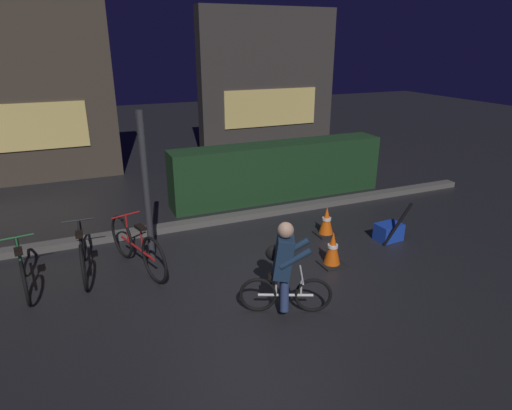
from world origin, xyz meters
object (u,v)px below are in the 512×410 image
(blue_crate, at_px, (389,232))
(cyclist, at_px, (284,267))
(street_post, at_px, (146,189))
(closed_umbrella, at_px, (398,225))
(parked_bike_left_mid, at_px, (82,252))
(parked_bike_leftmost, at_px, (22,268))
(traffic_cone_far, at_px, (326,221))
(parked_bike_center_left, at_px, (137,247))
(traffic_cone_near, at_px, (333,249))

(blue_crate, distance_m, cyclist, 2.96)
(street_post, bearing_deg, closed_umbrella, -16.41)
(cyclist, bearing_deg, street_post, 145.44)
(closed_umbrella, bearing_deg, parked_bike_left_mid, -166.49)
(parked_bike_leftmost, bearing_deg, closed_umbrella, -107.17)
(parked_bike_left_mid, relative_size, traffic_cone_far, 3.13)
(parked_bike_left_mid, height_order, blue_crate, parked_bike_left_mid)
(parked_bike_center_left, bearing_deg, blue_crate, -116.81)
(blue_crate, xyz_separation_m, cyclist, (-2.66, -1.21, 0.48))
(parked_bike_left_mid, xyz_separation_m, closed_umbrella, (4.92, -1.09, 0.05))
(cyclist, xyz_separation_m, closed_umbrella, (2.61, 0.96, -0.23))
(traffic_cone_far, height_order, blue_crate, traffic_cone_far)
(traffic_cone_near, distance_m, traffic_cone_far, 1.14)
(cyclist, bearing_deg, traffic_cone_far, 69.90)
(parked_bike_center_left, bearing_deg, traffic_cone_near, -128.66)
(traffic_cone_near, bearing_deg, parked_bike_left_mid, 160.82)
(parked_bike_left_mid, bearing_deg, parked_bike_leftmost, 101.31)
(traffic_cone_near, relative_size, traffic_cone_far, 1.06)
(cyclist, bearing_deg, blue_crate, 48.38)
(traffic_cone_far, bearing_deg, closed_umbrella, -45.83)
(parked_bike_left_mid, height_order, cyclist, cyclist)
(parked_bike_left_mid, height_order, closed_umbrella, closed_umbrella)
(parked_bike_leftmost, bearing_deg, parked_bike_center_left, -99.21)
(parked_bike_left_mid, distance_m, closed_umbrella, 5.04)
(traffic_cone_near, bearing_deg, traffic_cone_far, 63.04)
(parked_bike_leftmost, height_order, cyclist, cyclist)
(parked_bike_leftmost, xyz_separation_m, traffic_cone_far, (4.88, -0.07, -0.07))
(street_post, xyz_separation_m, parked_bike_left_mid, (-1.02, -0.06, -0.84))
(traffic_cone_near, relative_size, blue_crate, 1.27)
(parked_bike_left_mid, relative_size, traffic_cone_near, 2.96)
(street_post, relative_size, cyclist, 1.90)
(parked_bike_leftmost, xyz_separation_m, traffic_cone_near, (4.36, -1.09, -0.05))
(blue_crate, bearing_deg, traffic_cone_near, -164.15)
(parked_bike_left_mid, distance_m, parked_bike_center_left, 0.79)
(traffic_cone_far, bearing_deg, parked_bike_left_mid, 176.91)
(traffic_cone_far, relative_size, cyclist, 0.43)
(street_post, relative_size, parked_bike_left_mid, 1.43)
(parked_bike_center_left, bearing_deg, closed_umbrella, -120.24)
(street_post, distance_m, cyclist, 2.54)
(parked_bike_center_left, distance_m, traffic_cone_far, 3.31)
(parked_bike_leftmost, relative_size, cyclist, 1.22)
(street_post, xyz_separation_m, parked_bike_leftmost, (-1.82, -0.21, -0.86))
(traffic_cone_near, bearing_deg, blue_crate, 15.85)
(traffic_cone_near, distance_m, closed_umbrella, 1.38)
(traffic_cone_near, height_order, cyclist, cyclist)
(cyclist, relative_size, closed_umbrella, 1.47)
(blue_crate, bearing_deg, parked_bike_leftmost, 173.15)
(parked_bike_left_mid, height_order, parked_bike_center_left, parked_bike_center_left)
(parked_bike_leftmost, height_order, blue_crate, parked_bike_leftmost)
(parked_bike_center_left, distance_m, blue_crate, 4.26)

